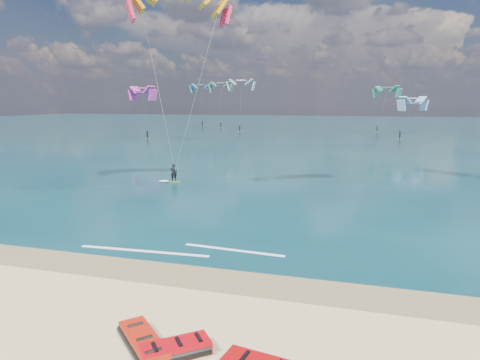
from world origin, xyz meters
name	(u,v)px	position (x,y,z in m)	size (l,w,h in m)	color
ground	(289,159)	(0.00, 40.00, 0.00)	(320.00, 320.00, 0.00)	tan
wet_sand_strip	(144,270)	(0.00, 3.00, 0.00)	(320.00, 2.40, 0.01)	brown
sea	(329,128)	(0.00, 104.00, 0.02)	(320.00, 200.00, 0.04)	#0A2E38
packed_kite_mid	(144,348)	(2.79, -2.22, 0.00)	(2.65, 1.13, 0.41)	red
packed_kite_right	(176,355)	(3.84, -2.29, 0.00)	(2.15, 1.16, 0.42)	red
kitesurfer_main	(176,84)	(-5.71, 19.47, 8.37)	(9.10, 7.31, 16.13)	gold
shoreline_foam	(183,251)	(0.67, 5.57, 0.04)	(9.83, 1.89, 0.01)	white
distant_kites	(294,109)	(-6.04, 81.97, 5.41)	(78.74, 43.25, 12.18)	#47714B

